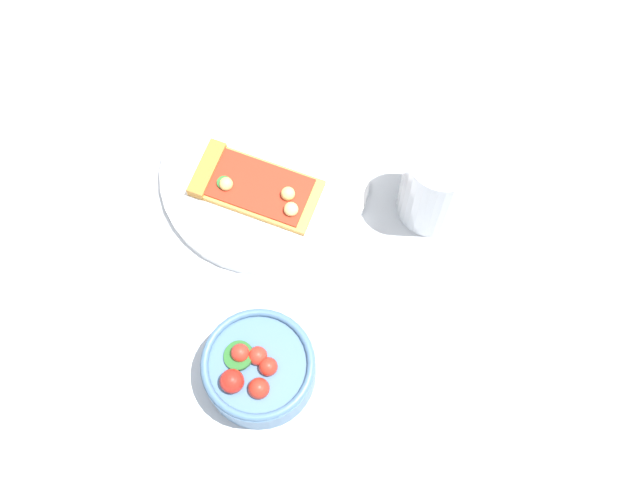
{
  "coord_description": "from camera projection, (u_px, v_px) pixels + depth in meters",
  "views": [
    {
      "loc": [
        0.04,
        0.39,
        0.95
      ],
      "look_at": [
        -0.03,
        0.05,
        0.03
      ],
      "focal_mm": 49.04,
      "sensor_mm": 36.0,
      "label": 1
    }
  ],
  "objects": [
    {
      "name": "ground_plane",
      "position": [
        290.0,
        212.0,
        1.03
      ],
      "size": [
        2.4,
        2.4,
        0.0
      ],
      "primitive_type": "plane",
      "color": "silver",
      "rests_on": "ground"
    },
    {
      "name": "plate",
      "position": [
        265.0,
        174.0,
        1.04
      ],
      "size": [
        0.25,
        0.25,
        0.01
      ],
      "primitive_type": "cylinder",
      "color": "white",
      "rests_on": "ground_plane"
    },
    {
      "name": "pizza_slice_main",
      "position": [
        250.0,
        185.0,
        1.02
      ],
      "size": [
        0.16,
        0.14,
        0.02
      ],
      "color": "gold",
      "rests_on": "plate"
    },
    {
      "name": "salad_bowl",
      "position": [
        259.0,
        369.0,
        0.93
      ],
      "size": [
        0.12,
        0.12,
        0.07
      ],
      "color": "#4C7299",
      "rests_on": "ground_plane"
    },
    {
      "name": "soda_glass",
      "position": [
        437.0,
        184.0,
        0.97
      ],
      "size": [
        0.08,
        0.08,
        0.13
      ],
      "color": "silver",
      "rests_on": "ground_plane"
    }
  ]
}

